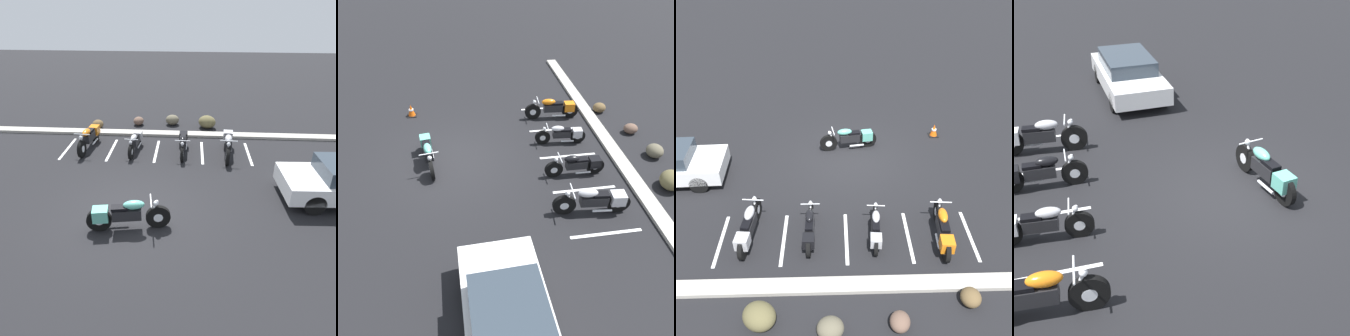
% 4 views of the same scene
% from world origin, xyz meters
% --- Properties ---
extents(ground, '(60.00, 60.00, 0.00)m').
position_xyz_m(ground, '(0.00, 0.00, 0.00)').
color(ground, black).
extents(motorcycle_teal_featured, '(2.27, 0.75, 0.90)m').
position_xyz_m(motorcycle_teal_featured, '(-0.07, -0.73, 0.48)').
color(motorcycle_teal_featured, black).
rests_on(motorcycle_teal_featured, ground).
extents(parked_bike_0, '(0.65, 2.30, 0.91)m').
position_xyz_m(parked_bike_0, '(-2.50, 4.50, 0.48)').
color(parked_bike_0, black).
rests_on(parked_bike_0, ground).
extents(parked_bike_1, '(0.55, 1.95, 0.77)m').
position_xyz_m(parked_bike_1, '(-0.56, 4.33, 0.41)').
color(parked_bike_1, black).
rests_on(parked_bike_1, ground).
extents(parked_bike_2, '(0.58, 2.06, 0.81)m').
position_xyz_m(parked_bike_2, '(1.38, 4.29, 0.43)').
color(parked_bike_2, black).
rests_on(parked_bike_2, ground).
extents(parked_bike_3, '(0.65, 2.31, 0.91)m').
position_xyz_m(parked_bike_3, '(3.17, 4.24, 0.48)').
color(parked_bike_3, black).
rests_on(parked_bike_3, ground).
extents(concrete_curb, '(18.00, 0.50, 0.12)m').
position_xyz_m(concrete_curb, '(0.00, 6.07, 0.06)').
color(concrete_curb, '#A8A399').
rests_on(concrete_curb, ground).
extents(landscape_rock_0, '(1.09, 1.06, 0.60)m').
position_xyz_m(landscape_rock_0, '(2.46, 7.09, 0.30)').
color(landscape_rock_0, brown).
rests_on(landscape_rock_0, ground).
extents(landscape_rock_1, '(0.72, 0.68, 0.49)m').
position_xyz_m(landscape_rock_1, '(0.78, 7.42, 0.24)').
color(landscape_rock_1, brown).
rests_on(landscape_rock_1, ground).
extents(landscape_rock_2, '(0.54, 0.59, 0.42)m').
position_xyz_m(landscape_rock_2, '(-2.73, 6.65, 0.21)').
color(landscape_rock_2, brown).
rests_on(landscape_rock_2, ground).
extents(landscape_rock_3, '(0.58, 0.63, 0.40)m').
position_xyz_m(landscape_rock_3, '(-0.86, 7.27, 0.20)').
color(landscape_rock_3, brown).
rests_on(landscape_rock_3, ground).
extents(stall_line_0, '(0.10, 2.10, 0.00)m').
position_xyz_m(stall_line_0, '(-3.43, 4.30, 0.00)').
color(stall_line_0, white).
rests_on(stall_line_0, ground).
extents(stall_line_1, '(0.10, 2.10, 0.00)m').
position_xyz_m(stall_line_1, '(-1.56, 4.30, 0.00)').
color(stall_line_1, white).
rests_on(stall_line_1, ground).
extents(stall_line_2, '(0.10, 2.10, 0.00)m').
position_xyz_m(stall_line_2, '(0.30, 4.30, 0.00)').
color(stall_line_2, white).
rests_on(stall_line_2, ground).
extents(stall_line_3, '(0.10, 2.10, 0.00)m').
position_xyz_m(stall_line_3, '(2.17, 4.30, 0.00)').
color(stall_line_3, white).
rests_on(stall_line_3, ground).
extents(stall_line_4, '(0.10, 2.10, 0.00)m').
position_xyz_m(stall_line_4, '(4.04, 4.30, 0.00)').
color(stall_line_4, white).
rests_on(stall_line_4, ground).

